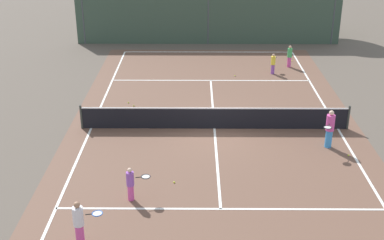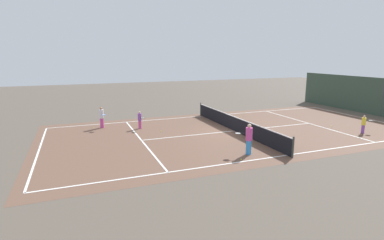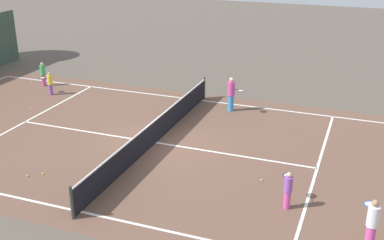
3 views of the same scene
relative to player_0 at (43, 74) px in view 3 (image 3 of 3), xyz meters
The scene contains 15 objects.
ground_plane 10.11m from the player_0, 118.19° to the right, with size 80.00×80.00×0.00m, color brown.
court_surface 10.11m from the player_0, 118.19° to the right, with size 13.00×25.00×0.01m.
tennis_net 10.08m from the player_0, 118.19° to the right, with size 11.90×0.10×1.10m.
player_0 is the anchor object (origin of this frame).
player_1 19.41m from the player_0, 117.68° to the right, with size 0.90×0.46×1.49m.
player_2 10.68m from the player_0, 90.75° to the right, with size 0.63×0.92×1.63m.
player_3 1.70m from the player_0, 132.54° to the right, with size 0.42×0.84×1.20m.
player_4 16.66m from the player_0, 117.84° to the right, with size 0.85×0.43×1.24m.
tennis_ball_0 3.84m from the player_0, 152.55° to the right, with size 0.07×0.07×0.07m, color #CCE533.
tennis_ball_1 11.49m from the player_0, 87.45° to the right, with size 0.07×0.07×0.07m, color #CCE533.
tennis_ball_2 10.75m from the player_0, 146.64° to the right, with size 0.07×0.07×0.07m, color #CCE533.
tennis_ball_3 10.72m from the player_0, 143.88° to the right, with size 0.07×0.07×0.07m, color #CCE533.
tennis_ball_4 1.35m from the player_0, 70.99° to the left, with size 0.07×0.07×0.07m, color #CCE533.
tennis_ball_6 9.29m from the player_0, 111.20° to the right, with size 0.07×0.07×0.07m, color #CCE533.
tennis_ball_7 15.05m from the player_0, 115.10° to the right, with size 0.07×0.07×0.07m, color #CCE533.
Camera 3 is at (-16.33, -7.73, 8.14)m, focal length 45.79 mm.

